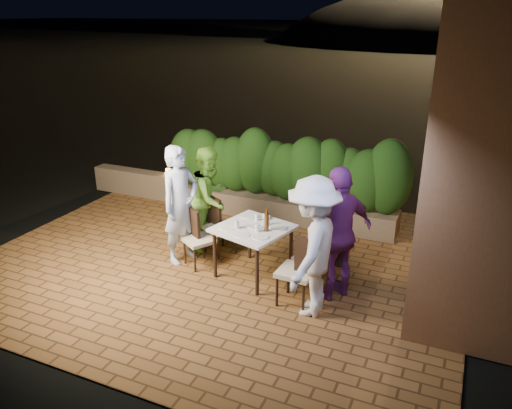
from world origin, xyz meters
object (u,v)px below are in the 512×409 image
Objects in this scene: chair_left_front at (199,239)px; chair_right_back at (313,256)px; parapet_lamp at (168,172)px; chair_right_front at (296,270)px; diner_green at (210,198)px; chair_left_back at (220,227)px; diner_purple at (339,234)px; bowl at (264,217)px; dining_table at (253,251)px; beer_bottle at (267,220)px; diner_white at (313,247)px; diner_blue at (181,205)px.

chair_right_back is at bearing 34.19° from chair_left_front.
chair_left_front is 2.92m from parapet_lamp.
diner_green reaches higher than chair_right_front.
chair_left_back is at bearing 0.85° from chair_right_back.
chair_left_back is 0.93× the size of chair_right_front.
chair_left_front is 2.12m from diner_purple.
diner_green is 2.37m from parapet_lamp.
chair_right_back is (0.86, -0.30, -0.30)m from bowl.
beer_bottle is (0.22, -0.04, 0.54)m from dining_table.
diner_green is (-1.22, 0.64, -0.10)m from beer_bottle.
chair_left_front is at bearing -104.71° from diner_white.
bowl is (0.02, 0.34, 0.40)m from dining_table.
diner_purple is (1.22, -0.04, 0.52)m from dining_table.
diner_green is 11.70× the size of parapet_lamp.
beer_bottle is at bearing -32.02° from chair_right_front.
diner_white reaches higher than beer_bottle.
diner_blue is at bearing -164.72° from bowl.
diner_white is at bearing -116.29° from diner_green.
diner_purple is 4.58m from parapet_lamp.
chair_right_back is 0.55m from diner_purple.
diner_blue is at bearing 177.85° from beer_bottle.
chair_right_front is 0.48m from diner_white.
chair_right_back is (1.73, 0.07, 0.04)m from chair_left_front.
dining_table is 0.52× the size of diner_blue.
beer_bottle is 0.19× the size of diner_white.
chair_left_front is at bearing -164.34° from diner_green.
parapet_lamp is (-2.80, 2.13, 0.20)m from dining_table.
diner_blue is at bearing -52.35° from parapet_lamp.
diner_white is at bearing -31.47° from beer_bottle.
diner_purple is at bearing 12.33° from chair_left_back.
diner_green is 0.92× the size of diner_purple.
chair_left_front is 0.77m from diner_green.
diner_white is (1.03, -0.54, 0.51)m from dining_table.
diner_blue reaches higher than dining_table.
diner_purple is at bearing -28.35° from parapet_lamp.
diner_purple is (0.34, -0.07, 0.43)m from chair_right_back.
chair_left_front is 1.73m from chair_right_back.
chair_left_front is at bearing -75.11° from chair_left_back.
chair_right_front is at bearing -35.53° from parapet_lamp.
diner_blue reaches higher than chair_left_front.
diner_blue is at bearing -107.37° from chair_left_back.
chair_right_back reaches higher than chair_left_front.
chair_left_back is 0.49× the size of diner_purple.
beer_bottle is 1.39m from diner_blue.
chair_left_front is 6.04× the size of parapet_lamp.
beer_bottle reaches higher than bowl.
parapet_lamp is (-2.82, 1.79, -0.20)m from bowl.
chair_right_front is at bearing -28.93° from dining_table.
beer_bottle is 0.20× the size of diner_green.
beer_bottle is at bearing -55.37° from diner_purple.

